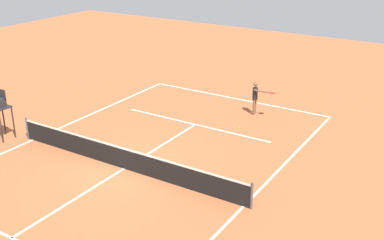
{
  "coord_description": "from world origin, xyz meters",
  "views": [
    {
      "loc": [
        -11.9,
        13.71,
        9.4
      ],
      "look_at": [
        -0.58,
        -4.46,
        0.8
      ],
      "focal_mm": 45.03,
      "sensor_mm": 36.0,
      "label": 1
    }
  ],
  "objects": [
    {
      "name": "umpire_chair",
      "position": [
        6.86,
        0.57,
        1.61
      ],
      "size": [
        0.8,
        0.8,
        2.41
      ],
      "color": "#232328",
      "rests_on": "ground"
    },
    {
      "name": "player_serving",
      "position": [
        -1.98,
        -8.64,
        1.09
      ],
      "size": [
        1.32,
        0.52,
        1.81
      ],
      "rotation": [
        0.0,
        0.0,
        1.61
      ],
      "color": "brown",
      "rests_on": "ground"
    },
    {
      "name": "court_lines",
      "position": [
        0.0,
        0.0,
        0.0
      ],
      "size": [
        11.21,
        20.87,
        0.01
      ],
      "color": "white",
      "rests_on": "ground"
    },
    {
      "name": "ground_plane",
      "position": [
        0.0,
        0.0,
        0.0
      ],
      "size": [
        60.0,
        60.0,
        0.0
      ],
      "primitive_type": "plane",
      "color": "#AD5933"
    },
    {
      "name": "tennis_ball",
      "position": [
        -2.09,
        -6.51,
        0.03
      ],
      "size": [
        0.07,
        0.07,
        0.07
      ],
      "primitive_type": "sphere",
      "color": "#CCE033",
      "rests_on": "ground"
    },
    {
      "name": "tennis_net",
      "position": [
        0.0,
        0.0,
        0.5
      ],
      "size": [
        11.81,
        0.1,
        1.07
      ],
      "color": "#4C4C51",
      "rests_on": "ground"
    }
  ]
}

